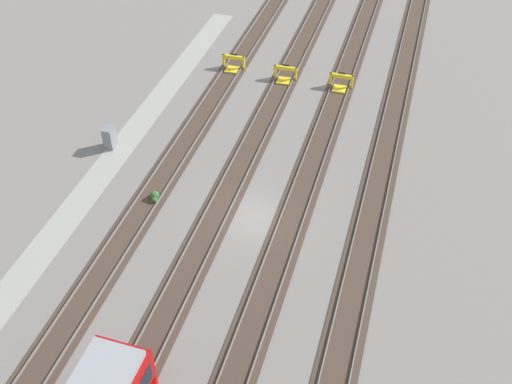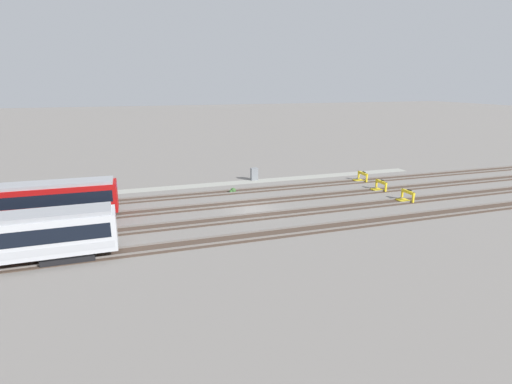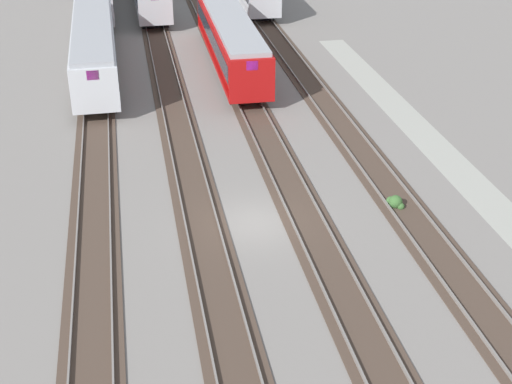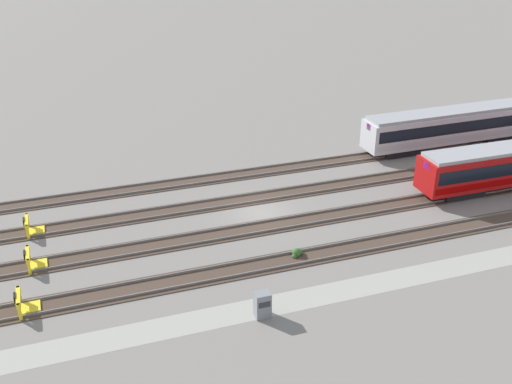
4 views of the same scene
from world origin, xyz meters
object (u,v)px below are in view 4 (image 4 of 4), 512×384
(subway_car_front_row_rightmost, at_px, (450,126))
(weed_clump, at_px, (297,253))
(electrical_cabinet, at_px, (262,305))
(bumper_stop_near_inner_track, at_px, (33,260))
(bumper_stop_middle_track, at_px, (31,227))
(bumper_stop_nearest_track, at_px, (24,303))

(subway_car_front_row_rightmost, xyz_separation_m, weed_clump, (-21.59, -13.81, -1.80))
(subway_car_front_row_rightmost, relative_size, electrical_cabinet, 11.27)
(bumper_stop_near_inner_track, distance_m, bumper_stop_middle_track, 4.72)
(electrical_cabinet, bearing_deg, bumper_stop_middle_track, 131.07)
(bumper_stop_nearest_track, xyz_separation_m, bumper_stop_middle_track, (0.44, 9.45, 0.00))
(subway_car_front_row_rightmost, xyz_separation_m, bumper_stop_middle_track, (-38.56, -4.71, -1.53))
(subway_car_front_row_rightmost, bearing_deg, electrical_cabinet, -143.58)
(subway_car_front_row_rightmost, height_order, weed_clump, subway_car_front_row_rightmost)
(electrical_cabinet, bearing_deg, subway_car_front_row_rightmost, 36.42)
(electrical_cabinet, relative_size, weed_clump, 1.74)
(subway_car_front_row_rightmost, distance_m, bumper_stop_nearest_track, 41.51)
(subway_car_front_row_rightmost, height_order, bumper_stop_middle_track, subway_car_front_row_rightmost)
(bumper_stop_middle_track, relative_size, electrical_cabinet, 1.25)
(electrical_cabinet, bearing_deg, weed_clump, 50.74)
(electrical_cabinet, distance_m, weed_clump, 6.92)
(bumper_stop_near_inner_track, relative_size, bumper_stop_middle_track, 1.00)
(bumper_stop_nearest_track, bearing_deg, bumper_stop_middle_track, 87.36)
(bumper_stop_middle_track, height_order, electrical_cabinet, electrical_cabinet)
(bumper_stop_nearest_track, distance_m, bumper_stop_near_inner_track, 4.75)
(bumper_stop_nearest_track, xyz_separation_m, bumper_stop_near_inner_track, (0.50, 4.72, 0.00))
(subway_car_front_row_rightmost, bearing_deg, bumper_stop_nearest_track, -160.05)
(subway_car_front_row_rightmost, height_order, electrical_cabinet, subway_car_front_row_rightmost)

